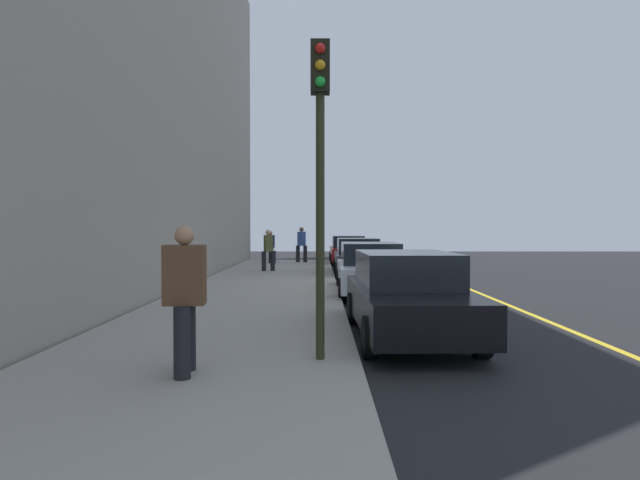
% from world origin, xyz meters
% --- Properties ---
extents(ground_plane, '(56.00, 56.00, 0.00)m').
position_xyz_m(ground_plane, '(0.00, 0.00, 0.00)').
color(ground_plane, black).
extents(sidewalk, '(28.00, 4.60, 0.15)m').
position_xyz_m(sidewalk, '(0.00, -3.30, 0.07)').
color(sidewalk, '#A39E93').
rests_on(sidewalk, ground).
extents(building_facade, '(32.00, 0.80, 15.00)m').
position_xyz_m(building_facade, '(0.00, -6.05, 7.50)').
color(building_facade, '#9E9384').
rests_on(building_facade, ground).
extents(lane_stripe_centre, '(28.00, 0.14, 0.01)m').
position_xyz_m(lane_stripe_centre, '(0.00, 3.20, 0.00)').
color(lane_stripe_centre, gold).
rests_on(lane_stripe_centre, ground).
extents(parked_car_red, '(4.33, 1.92, 1.51)m').
position_xyz_m(parked_car_red, '(-12.20, -0.07, 0.76)').
color(parked_car_red, black).
rests_on(parked_car_red, ground).
extents(parked_car_charcoal, '(4.57, 1.92, 1.51)m').
position_xyz_m(parked_car_charcoal, '(-5.80, -0.00, 0.76)').
color(parked_car_charcoal, black).
rests_on(parked_car_charcoal, ground).
extents(parked_car_white, '(4.65, 1.95, 1.51)m').
position_xyz_m(parked_car_white, '(0.65, -0.10, 0.76)').
color(parked_car_white, black).
rests_on(parked_car_white, ground).
extents(parked_car_black, '(4.76, 1.98, 1.51)m').
position_xyz_m(parked_car_black, '(6.67, 0.00, 0.76)').
color(parked_car_black, black).
rests_on(parked_car_black, ground).
extents(pedestrian_olive_coat, '(0.53, 0.55, 1.72)m').
position_xyz_m(pedestrian_olive_coat, '(-6.34, -3.69, 1.07)').
color(pedestrian_olive_coat, black).
rests_on(pedestrian_olive_coat, sidewalk).
extents(pedestrian_brown_coat, '(0.60, 0.52, 1.83)m').
position_xyz_m(pedestrian_brown_coat, '(9.66, -3.22, 1.13)').
color(pedestrian_brown_coat, black).
rests_on(pedestrian_brown_coat, sidewalk).
extents(pedestrian_blue_coat, '(0.56, 0.59, 1.82)m').
position_xyz_m(pedestrian_blue_coat, '(-12.09, -2.49, 1.12)').
color(pedestrian_blue_coat, black).
rests_on(pedestrian_blue_coat, sidewalk).
extents(pedestrian_navy_coat, '(0.54, 0.45, 1.62)m').
position_xyz_m(pedestrian_navy_coat, '(-11.58, -4.07, 1.02)').
color(pedestrian_navy_coat, black).
rests_on(pedestrian_navy_coat, sidewalk).
extents(traffic_light_pole, '(0.35, 0.26, 4.33)m').
position_xyz_m(traffic_light_pole, '(8.89, -1.55, 3.08)').
color(traffic_light_pole, '#2D2D19').
rests_on(traffic_light_pole, sidewalk).
extents(rolling_suitcase, '(0.34, 0.22, 0.98)m').
position_xyz_m(rolling_suitcase, '(-11.20, -3.88, 0.46)').
color(rolling_suitcase, '#191E38').
rests_on(rolling_suitcase, sidewalk).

